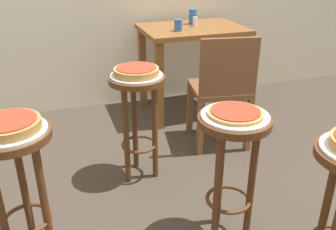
% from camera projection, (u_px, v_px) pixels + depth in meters
% --- Properties ---
extents(ground_plane, '(6.00, 6.00, 0.00)m').
position_uv_depth(ground_plane, '(163.00, 202.00, 2.21)').
color(ground_plane, '#42382D').
extents(stool_middle, '(0.34, 0.34, 0.69)m').
position_uv_depth(stool_middle, '(232.00, 154.00, 1.76)').
color(stool_middle, '#5B3319').
rests_on(stool_middle, ground_plane).
extents(serving_plate_middle, '(0.31, 0.31, 0.01)m').
position_uv_depth(serving_plate_middle, '(235.00, 116.00, 1.68)').
color(serving_plate_middle, silver).
rests_on(serving_plate_middle, stool_middle).
extents(pizza_middle, '(0.26, 0.26, 0.02)m').
position_uv_depth(pizza_middle, '(235.00, 113.00, 1.67)').
color(pizza_middle, tan).
rests_on(pizza_middle, serving_plate_middle).
extents(stool_leftside, '(0.34, 0.34, 0.69)m').
position_uv_depth(stool_leftside, '(17.00, 171.00, 1.63)').
color(stool_leftside, '#5B3319').
rests_on(stool_leftside, ground_plane).
extents(serving_plate_leftside, '(0.31, 0.31, 0.01)m').
position_uv_depth(serving_plate_leftside, '(9.00, 131.00, 1.54)').
color(serving_plate_leftside, silver).
rests_on(serving_plate_leftside, stool_leftside).
extents(pizza_leftside, '(0.27, 0.27, 0.05)m').
position_uv_depth(pizza_leftside, '(8.00, 125.00, 1.53)').
color(pizza_leftside, '#B78442').
rests_on(pizza_leftside, serving_plate_leftside).
extents(stool_rear, '(0.34, 0.34, 0.69)m').
position_uv_depth(stool_rear, '(138.00, 106.00, 2.27)').
color(stool_rear, '#5B3319').
rests_on(stool_rear, ground_plane).
extents(serving_plate_rear, '(0.31, 0.31, 0.01)m').
position_uv_depth(serving_plate_rear, '(137.00, 75.00, 2.19)').
color(serving_plate_rear, silver).
rests_on(serving_plate_rear, stool_rear).
extents(pizza_rear, '(0.27, 0.27, 0.05)m').
position_uv_depth(pizza_rear, '(136.00, 71.00, 2.18)').
color(pizza_rear, tan).
rests_on(pizza_rear, serving_plate_rear).
extents(dining_table, '(0.86, 0.62, 0.76)m').
position_uv_depth(dining_table, '(192.00, 44.00, 3.18)').
color(dining_table, brown).
rests_on(dining_table, ground_plane).
extents(cup_near_edge, '(0.06, 0.06, 0.09)m').
position_uv_depth(cup_near_edge, '(178.00, 25.00, 2.96)').
color(cup_near_edge, '#3360B2').
rests_on(cup_near_edge, dining_table).
extents(cup_far_edge, '(0.07, 0.07, 0.13)m').
position_uv_depth(cup_far_edge, '(193.00, 17.00, 3.20)').
color(cup_far_edge, '#3360B2').
rests_on(cup_far_edge, dining_table).
extents(condiment_shaker, '(0.04, 0.04, 0.08)m').
position_uv_depth(condiment_shaker, '(195.00, 21.00, 3.14)').
color(condiment_shaker, white).
rests_on(condiment_shaker, dining_table).
extents(wooden_chair, '(0.46, 0.46, 0.85)m').
position_uv_depth(wooden_chair, '(222.00, 87.00, 2.65)').
color(wooden_chair, brown).
rests_on(wooden_chair, ground_plane).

